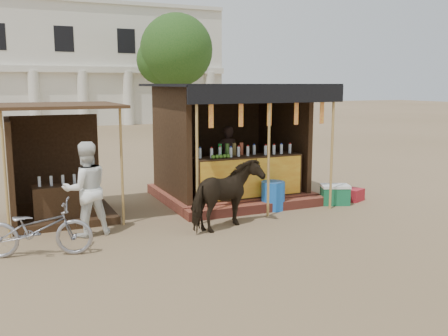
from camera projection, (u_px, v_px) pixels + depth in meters
ground at (261, 243)px, 8.81m from camera, size 120.00×120.00×0.00m
main_stall at (232, 157)px, 12.06m from camera, size 3.60×3.61×2.78m
secondary_stall at (52, 178)px, 10.30m from camera, size 2.40×2.40×2.38m
cow at (227, 195)px, 9.58m from camera, size 1.73×1.29×1.33m
motorbike at (37, 229)px, 8.08m from camera, size 1.85×1.05×0.92m
bystander at (86, 189)px, 9.13m from camera, size 0.92×0.75×1.75m
blue_barrel at (273, 196)px, 11.11m from camera, size 0.68×0.68×0.63m
red_crate at (353, 195)px, 12.00m from camera, size 0.57×0.56×0.29m
cooler at (335, 194)px, 11.62m from camera, size 0.76×0.65×0.46m
background_building at (29, 66)px, 34.27m from camera, size 26.00×7.45×8.18m
tree at (173, 53)px, 30.30m from camera, size 4.50×4.40×7.00m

